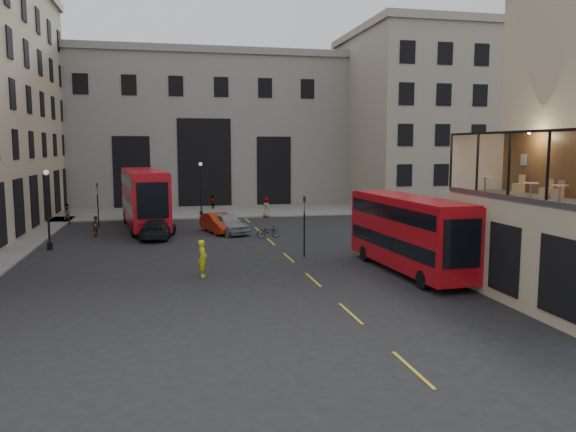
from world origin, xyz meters
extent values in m
plane|color=black|center=(0.00, 0.00, 0.00)|extent=(140.00, 140.00, 0.00)
cube|color=black|center=(4.98, 0.00, 2.00)|extent=(0.08, 9.20, 3.00)
cube|color=brown|center=(7.97, 0.00, 6.05)|extent=(0.04, 10.00, 2.90)
cube|color=beige|center=(6.50, 5.00, 6.05)|extent=(3.00, 0.04, 2.90)
cube|color=black|center=(6.50, 0.00, 7.50)|extent=(3.00, 10.00, 0.04)
cube|color=slate|center=(5.00, 0.00, 4.70)|extent=(0.12, 10.00, 0.18)
cube|color=black|center=(5.00, 0.00, 7.45)|extent=(0.12, 10.00, 0.10)
cube|color=beige|center=(7.92, 3.20, 6.20)|extent=(0.04, 0.45, 0.55)
cylinder|color=#FFD899|center=(7.30, 2.00, 7.45)|extent=(0.12, 0.12, 0.05)
cube|color=tan|center=(6.50, 0.00, 2.25)|extent=(3.00, 11.00, 4.50)
cube|color=slate|center=(6.50, 0.00, 4.55)|extent=(3.00, 10.00, 0.10)
cube|color=gray|center=(-5.00, 48.00, 9.00)|extent=(34.00, 10.00, 18.00)
cube|color=gray|center=(-5.00, 48.00, 17.60)|extent=(35.00, 10.60, 0.80)
cube|color=black|center=(-5.00, 42.96, 5.00)|extent=(6.00, 0.12, 10.00)
cube|color=black|center=(-13.00, 42.96, 4.00)|extent=(4.00, 0.12, 8.00)
cube|color=black|center=(3.00, 42.96, 4.00)|extent=(4.00, 0.12, 8.00)
cube|color=gray|center=(20.00, 40.00, 10.00)|extent=(16.00, 18.00, 20.00)
cube|color=gray|center=(20.00, 40.00, 19.60)|extent=(16.60, 18.60, 0.80)
cube|color=slate|center=(-6.00, 38.00, 0.06)|extent=(40.00, 12.00, 0.12)
cylinder|color=black|center=(-1.00, 12.00, 1.40)|extent=(0.10, 0.10, 2.80)
imported|color=black|center=(-1.00, 12.00, 3.30)|extent=(0.16, 0.20, 1.00)
cylinder|color=black|center=(-15.00, 28.00, 1.40)|extent=(0.10, 0.10, 2.80)
imported|color=black|center=(-15.00, 28.00, 3.30)|extent=(0.16, 0.20, 1.00)
cylinder|color=black|center=(-17.00, 18.00, 2.50)|extent=(0.14, 0.14, 5.00)
cylinder|color=black|center=(-17.00, 18.00, 0.25)|extent=(0.36, 0.36, 0.50)
sphere|color=silver|center=(-17.00, 18.00, 5.15)|extent=(0.36, 0.36, 0.36)
cylinder|color=black|center=(-6.00, 34.00, 2.50)|extent=(0.14, 0.14, 5.00)
cylinder|color=black|center=(-6.00, 34.00, 0.25)|extent=(0.36, 0.36, 0.50)
sphere|color=silver|center=(-6.00, 34.00, 5.15)|extent=(0.36, 0.36, 0.36)
cube|color=#A30B12|center=(3.50, 6.69, 2.22)|extent=(2.96, 10.51, 3.68)
cube|color=black|center=(3.50, 6.69, 1.70)|extent=(2.97, 9.95, 0.76)
cube|color=black|center=(3.50, 6.69, 3.35)|extent=(2.97, 9.95, 0.76)
cube|color=#A30B12|center=(3.50, 6.69, 4.09)|extent=(2.86, 10.30, 0.11)
cylinder|color=black|center=(2.25, 9.95, 0.47)|extent=(0.32, 0.96, 0.94)
cylinder|color=black|center=(4.36, 10.07, 0.47)|extent=(0.32, 0.96, 0.94)
cylinder|color=black|center=(2.65, 3.00, 0.47)|extent=(0.32, 0.96, 0.94)
cylinder|color=black|center=(4.77, 3.13, 0.47)|extent=(0.32, 0.96, 0.94)
cube|color=red|center=(-11.14, 26.83, 2.64)|extent=(4.45, 12.60, 4.37)
cube|color=black|center=(-11.14, 26.83, 2.02)|extent=(4.39, 11.94, 0.90)
cube|color=black|center=(-11.14, 26.83, 3.98)|extent=(4.39, 11.94, 0.90)
cube|color=red|center=(-11.14, 26.83, 4.86)|extent=(4.30, 12.34, 0.13)
cylinder|color=black|center=(-12.95, 30.56, 0.56)|extent=(0.46, 1.15, 1.12)
cylinder|color=black|center=(-10.41, 30.91, 0.56)|extent=(0.46, 1.15, 1.12)
cylinder|color=black|center=(-11.83, 22.37, 0.56)|extent=(0.46, 1.15, 1.12)
cylinder|color=black|center=(-9.29, 22.72, 0.56)|extent=(0.46, 1.15, 1.12)
imported|color=gray|center=(-4.71, 22.51, 0.82)|extent=(3.69, 5.17, 1.64)
imported|color=#992109|center=(-5.30, 23.15, 0.77)|extent=(2.83, 4.96, 1.55)
imported|color=black|center=(-10.00, 21.32, 0.75)|extent=(2.95, 5.48, 1.51)
imported|color=gray|center=(-1.89, 19.76, 0.48)|extent=(1.91, 1.02, 0.95)
imported|color=yellow|center=(-7.52, 8.00, 0.98)|extent=(0.53, 0.75, 1.96)
imported|color=gray|center=(-18.03, 31.54, 0.88)|extent=(0.87, 0.69, 1.76)
imported|color=gray|center=(-10.06, 30.23, 0.82)|extent=(1.22, 1.05, 1.63)
imported|color=gray|center=(-4.43, 39.56, 0.79)|extent=(0.98, 0.83, 1.58)
imported|color=gray|center=(0.14, 32.01, 0.97)|extent=(0.81, 1.06, 1.95)
imported|color=gray|center=(-14.71, 23.22, 0.78)|extent=(0.50, 0.64, 1.55)
cylinder|color=beige|center=(5.46, -2.64, 5.36)|extent=(0.63, 0.63, 0.04)
cylinder|color=slate|center=(5.46, -2.64, 4.99)|extent=(0.08, 0.08, 0.73)
cylinder|color=slate|center=(5.46, -2.64, 4.62)|extent=(0.46, 0.46, 0.03)
cylinder|color=beige|center=(5.58, -0.73, 5.33)|extent=(0.60, 0.60, 0.04)
cylinder|color=slate|center=(5.58, -0.73, 4.97)|extent=(0.08, 0.08, 0.70)
cylinder|color=slate|center=(5.58, -0.73, 4.62)|extent=(0.44, 0.44, 0.03)
cylinder|color=beige|center=(5.60, 2.76, 5.42)|extent=(0.67, 0.67, 0.04)
cylinder|color=slate|center=(5.60, 2.76, 5.02)|extent=(0.09, 0.09, 0.79)
cylinder|color=slate|center=(5.60, 2.76, 4.62)|extent=(0.49, 0.49, 0.03)
cube|color=tan|center=(7.08, 0.30, 4.82)|extent=(0.45, 0.45, 0.44)
cube|color=tan|center=(7.27, 0.32, 5.23)|extent=(0.08, 0.41, 0.39)
cube|color=tan|center=(7.19, -0.30, 4.81)|extent=(0.41, 0.41, 0.42)
cube|color=tan|center=(7.36, -0.30, 5.21)|extent=(0.05, 0.39, 0.37)
cube|color=tan|center=(7.46, 2.86, 4.83)|extent=(0.47, 0.47, 0.47)
cube|color=tan|center=(7.66, 2.87, 5.27)|extent=(0.07, 0.44, 0.41)
camera|label=1|loc=(-9.27, -21.40, 6.83)|focal=35.00mm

